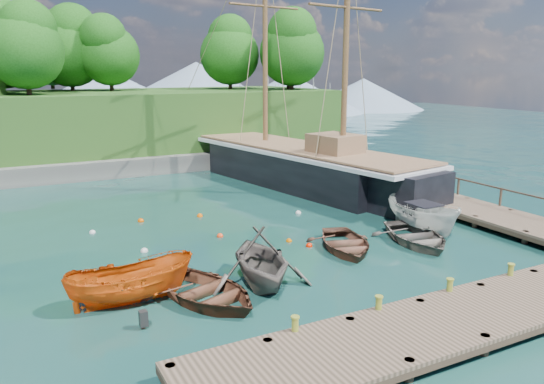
{
  "coord_description": "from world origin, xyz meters",
  "views": [
    {
      "loc": [
        -10.98,
        -17.06,
        7.9
      ],
      "look_at": [
        0.71,
        5.36,
        2.0
      ],
      "focal_mm": 35.0,
      "sensor_mm": 36.0,
      "label": 1
    }
  ],
  "objects_px": {
    "rowboat_3": "(416,243)",
    "motorboat_orange": "(132,303)",
    "rowboat_0": "(205,301)",
    "rowboat_1": "(260,285)",
    "cabin_boat_white": "(422,232)",
    "rowboat_2": "(345,250)",
    "schooner": "(301,169)"
  },
  "relations": [
    {
      "from": "rowboat_2",
      "to": "motorboat_orange",
      "type": "height_order",
      "value": "motorboat_orange"
    },
    {
      "from": "rowboat_1",
      "to": "rowboat_2",
      "type": "bearing_deg",
      "value": 30.02
    },
    {
      "from": "rowboat_0",
      "to": "motorboat_orange",
      "type": "xyz_separation_m",
      "value": [
        -2.31,
        0.96,
        0.0
      ]
    },
    {
      "from": "rowboat_0",
      "to": "rowboat_2",
      "type": "distance_m",
      "value": 7.72
    },
    {
      "from": "rowboat_0",
      "to": "schooner",
      "type": "bearing_deg",
      "value": 31.14
    },
    {
      "from": "rowboat_3",
      "to": "schooner",
      "type": "relative_size",
      "value": 0.16
    },
    {
      "from": "rowboat_2",
      "to": "rowboat_3",
      "type": "xyz_separation_m",
      "value": [
        3.45,
        -0.78,
        0.0
      ]
    },
    {
      "from": "rowboat_1",
      "to": "rowboat_2",
      "type": "relative_size",
      "value": 1.05
    },
    {
      "from": "rowboat_2",
      "to": "cabin_boat_white",
      "type": "bearing_deg",
      "value": 25.57
    },
    {
      "from": "rowboat_1",
      "to": "motorboat_orange",
      "type": "bearing_deg",
      "value": -176.27
    },
    {
      "from": "rowboat_0",
      "to": "motorboat_orange",
      "type": "relative_size",
      "value": 1.08
    },
    {
      "from": "rowboat_1",
      "to": "rowboat_3",
      "type": "distance_m",
      "value": 8.6
    },
    {
      "from": "schooner",
      "to": "cabin_boat_white",
      "type": "bearing_deg",
      "value": -100.96
    },
    {
      "from": "rowboat_3",
      "to": "cabin_boat_white",
      "type": "xyz_separation_m",
      "value": [
        1.54,
        1.27,
        0.0
      ]
    },
    {
      "from": "motorboat_orange",
      "to": "schooner",
      "type": "distance_m",
      "value": 20.37
    },
    {
      "from": "rowboat_0",
      "to": "rowboat_2",
      "type": "xyz_separation_m",
      "value": [
        7.42,
        2.12,
        0.0
      ]
    },
    {
      "from": "rowboat_2",
      "to": "rowboat_3",
      "type": "distance_m",
      "value": 3.54
    },
    {
      "from": "rowboat_2",
      "to": "motorboat_orange",
      "type": "relative_size",
      "value": 0.96
    },
    {
      "from": "schooner",
      "to": "motorboat_orange",
      "type": "bearing_deg",
      "value": -147.26
    },
    {
      "from": "rowboat_2",
      "to": "schooner",
      "type": "bearing_deg",
      "value": 87.7
    },
    {
      "from": "rowboat_0",
      "to": "rowboat_1",
      "type": "distance_m",
      "value": 2.36
    },
    {
      "from": "rowboat_1",
      "to": "rowboat_3",
      "type": "height_order",
      "value": "rowboat_1"
    },
    {
      "from": "rowboat_0",
      "to": "rowboat_3",
      "type": "relative_size",
      "value": 1.06
    },
    {
      "from": "motorboat_orange",
      "to": "cabin_boat_white",
      "type": "distance_m",
      "value": 14.82
    },
    {
      "from": "rowboat_3",
      "to": "motorboat_orange",
      "type": "height_order",
      "value": "motorboat_orange"
    },
    {
      "from": "rowboat_0",
      "to": "rowboat_3",
      "type": "xyz_separation_m",
      "value": [
        10.87,
        1.35,
        0.0
      ]
    },
    {
      "from": "cabin_boat_white",
      "to": "motorboat_orange",
      "type": "bearing_deg",
      "value": -171.15
    },
    {
      "from": "cabin_boat_white",
      "to": "schooner",
      "type": "xyz_separation_m",
      "value": [
        0.18,
        12.18,
        1.15
      ]
    },
    {
      "from": "rowboat_1",
      "to": "cabin_boat_white",
      "type": "height_order",
      "value": "rowboat_1"
    },
    {
      "from": "rowboat_0",
      "to": "rowboat_2",
      "type": "height_order",
      "value": "rowboat_0"
    },
    {
      "from": "cabin_boat_white",
      "to": "rowboat_1",
      "type": "bearing_deg",
      "value": -164.99
    },
    {
      "from": "cabin_boat_white",
      "to": "schooner",
      "type": "bearing_deg",
      "value": 91.59
    }
  ]
}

